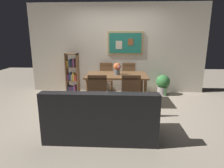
# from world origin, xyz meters

# --- Properties ---
(ground_plane) EXTENTS (12.00, 12.00, 0.00)m
(ground_plane) POSITION_xyz_m (0.00, 0.00, 0.00)
(ground_plane) COLOR tan
(wall_back_with_painting) EXTENTS (5.20, 0.14, 2.60)m
(wall_back_with_painting) POSITION_xyz_m (0.00, 1.64, 1.30)
(wall_back_with_painting) COLOR beige
(wall_back_with_painting) RESTS_ON ground_plane
(dining_table) EXTENTS (1.50, 0.93, 0.74)m
(dining_table) POSITION_xyz_m (0.02, 0.52, 0.65)
(dining_table) COLOR brown
(dining_table) RESTS_ON ground_plane
(dining_chair_near_right) EXTENTS (0.40, 0.41, 0.91)m
(dining_chair_near_right) POSITION_xyz_m (0.34, -0.29, 0.54)
(dining_chair_near_right) COLOR brown
(dining_chair_near_right) RESTS_ON ground_plane
(dining_chair_far_right) EXTENTS (0.40, 0.41, 0.91)m
(dining_chair_far_right) POSITION_xyz_m (0.36, 1.34, 0.54)
(dining_chair_far_right) COLOR brown
(dining_chair_far_right) RESTS_ON ground_plane
(dining_chair_near_left) EXTENTS (0.40, 0.41, 0.91)m
(dining_chair_near_left) POSITION_xyz_m (-0.34, -0.31, 0.54)
(dining_chair_near_left) COLOR brown
(dining_chair_near_left) RESTS_ON ground_plane
(dining_chair_far_left) EXTENTS (0.40, 0.41, 0.91)m
(dining_chair_far_left) POSITION_xyz_m (-0.31, 1.34, 0.54)
(dining_chair_far_left) COLOR brown
(dining_chair_far_left) RESTS_ON ground_plane
(leather_couch) EXTENTS (1.80, 0.84, 0.84)m
(leather_couch) POSITION_xyz_m (-0.18, -1.17, 0.31)
(leather_couch) COLOR black
(leather_couch) RESTS_ON ground_plane
(bookshelf) EXTENTS (0.36, 0.28, 1.19)m
(bookshelf) POSITION_xyz_m (-1.31, 1.33, 0.56)
(bookshelf) COLOR brown
(bookshelf) RESTS_ON ground_plane
(potted_ivy) EXTENTS (0.39, 0.39, 0.59)m
(potted_ivy) POSITION_xyz_m (1.35, 1.33, 0.32)
(potted_ivy) COLOR #B2ADA3
(potted_ivy) RESTS_ON ground_plane
(flower_vase) EXTENTS (0.19, 0.19, 0.29)m
(flower_vase) POSITION_xyz_m (0.04, 0.52, 0.91)
(flower_vase) COLOR slate
(flower_vase) RESTS_ON dining_table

